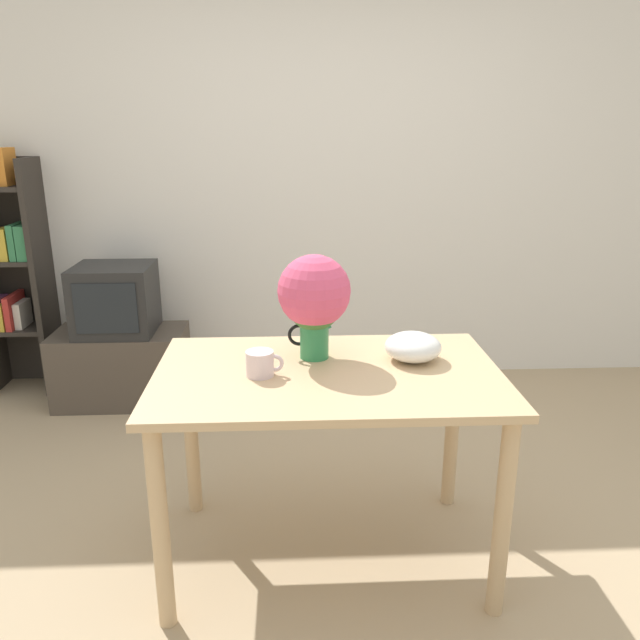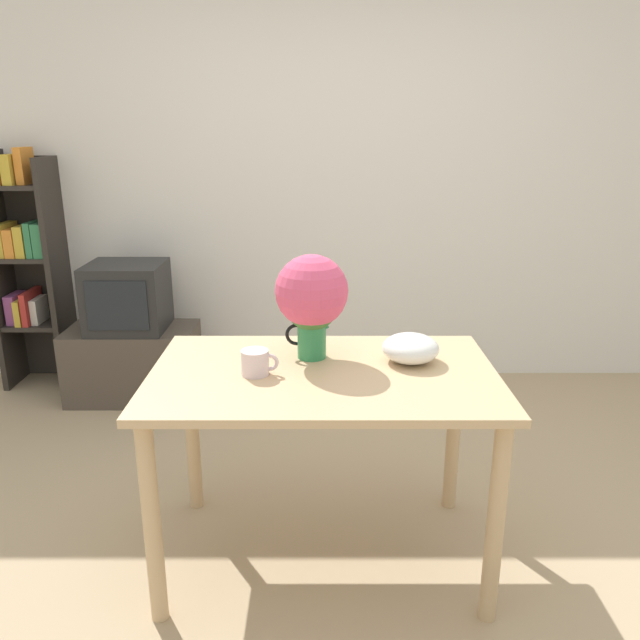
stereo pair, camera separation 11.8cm
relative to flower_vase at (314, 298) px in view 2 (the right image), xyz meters
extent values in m
plane|color=tan|center=(0.15, -0.16, -1.03)|extent=(12.00, 12.00, 0.00)
cube|color=silver|center=(0.15, 1.81, 0.27)|extent=(8.00, 0.05, 2.60)
cube|color=tan|center=(0.04, -0.14, -0.25)|extent=(1.26, 0.80, 0.03)
cylinder|color=tan|center=(-0.53, -0.48, -0.65)|extent=(0.06, 0.06, 0.76)
cylinder|color=tan|center=(0.62, -0.48, -0.65)|extent=(0.06, 0.06, 0.76)
cylinder|color=tan|center=(-0.53, 0.20, -0.65)|extent=(0.06, 0.06, 0.76)
cylinder|color=tan|center=(0.62, 0.20, -0.65)|extent=(0.06, 0.06, 0.76)
cylinder|color=#2D844C|center=(0.00, 0.00, -0.15)|extent=(0.11, 0.11, 0.17)
cone|color=#2D844C|center=(0.05, 0.00, -0.10)|extent=(0.04, 0.04, 0.04)
torus|color=black|center=(-0.06, 0.00, -0.15)|extent=(0.09, 0.01, 0.09)
sphere|color=#3D7033|center=(0.00, 0.00, -0.02)|extent=(0.21, 0.21, 0.21)
sphere|color=#DB4C70|center=(0.00, 0.00, 0.03)|extent=(0.28, 0.28, 0.28)
cylinder|color=silver|center=(-0.20, -0.17, -0.19)|extent=(0.10, 0.10, 0.09)
torus|color=silver|center=(-0.15, -0.17, -0.19)|extent=(0.07, 0.01, 0.07)
ellipsoid|color=white|center=(0.37, -0.05, -0.18)|extent=(0.22, 0.22, 0.11)
cube|color=#4C4238|center=(-1.14, 1.39, -0.80)|extent=(0.78, 0.42, 0.45)
cube|color=black|center=(-1.14, 1.39, -0.37)|extent=(0.45, 0.40, 0.41)
cube|color=black|center=(-1.14, 1.18, -0.37)|extent=(0.35, 0.01, 0.29)
cube|color=#2D2823|center=(-2.01, 1.63, -0.30)|extent=(0.04, 0.31, 1.47)
cube|color=#2D2823|center=(-1.64, 1.63, -0.30)|extent=(0.04, 0.31, 1.47)
cube|color=#2D2823|center=(-1.82, 1.78, -0.30)|extent=(0.41, 0.01, 1.47)
cube|color=#2D2823|center=(-1.82, 1.63, -0.62)|extent=(0.33, 0.29, 0.03)
cube|color=#934784|center=(-1.94, 1.62, -0.51)|extent=(0.06, 0.19, 0.19)
cube|color=gold|center=(-1.88, 1.62, -0.52)|extent=(0.04, 0.26, 0.16)
cube|color=#B72D28|center=(-1.84, 1.62, -0.50)|extent=(0.04, 0.26, 0.21)
cube|color=silver|center=(-1.79, 1.62, -0.52)|extent=(0.04, 0.18, 0.16)
cube|color=#2D2823|center=(-1.82, 1.63, -0.18)|extent=(0.33, 0.29, 0.03)
cube|color=gold|center=(-1.94, 1.62, -0.06)|extent=(0.06, 0.23, 0.20)
cube|color=orange|center=(-1.88, 1.62, -0.08)|extent=(0.06, 0.24, 0.18)
cube|color=gold|center=(-1.81, 1.62, -0.07)|extent=(0.06, 0.23, 0.19)
cube|color=#337A4C|center=(-1.75, 1.62, -0.06)|extent=(0.04, 0.24, 0.22)
cube|color=#337A4C|center=(-1.70, 1.62, -0.06)|extent=(0.06, 0.25, 0.21)
cube|color=#2D2823|center=(-1.82, 1.63, 0.26)|extent=(0.33, 0.29, 0.03)
cube|color=orange|center=(-1.89, 1.62, 0.36)|extent=(0.05, 0.26, 0.17)
cube|color=gold|center=(-1.82, 1.62, 0.37)|extent=(0.06, 0.24, 0.18)
cube|color=orange|center=(-1.76, 1.62, 0.39)|extent=(0.05, 0.18, 0.22)
camera|label=1|loc=(-0.09, -2.26, 0.62)|focal=35.00mm
camera|label=2|loc=(0.03, -2.26, 0.62)|focal=35.00mm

